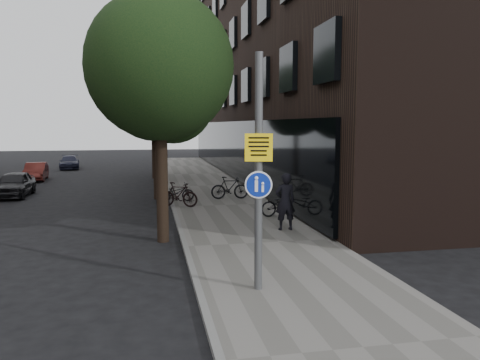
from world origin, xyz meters
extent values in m
plane|color=black|center=(0.00, 0.00, 0.00)|extent=(120.00, 120.00, 0.00)
cube|color=slate|center=(0.25, 10.00, 0.06)|extent=(4.50, 60.00, 0.12)
cube|color=slate|center=(-2.00, 10.00, 0.07)|extent=(0.15, 60.00, 0.13)
cube|color=black|center=(8.50, 22.00, 9.00)|extent=(12.00, 40.00, 18.00)
cylinder|color=black|center=(-2.60, 4.50, 1.60)|extent=(0.36, 0.36, 3.20)
sphere|color=black|center=(-2.60, 4.50, 5.30)|extent=(4.40, 4.40, 4.40)
sphere|color=black|center=(-2.20, 5.30, 4.30)|extent=(2.64, 2.64, 2.64)
cylinder|color=black|center=(-2.60, 13.00, 1.60)|extent=(0.36, 0.36, 3.20)
sphere|color=black|center=(-2.60, 13.00, 5.30)|extent=(5.00, 5.00, 5.00)
sphere|color=black|center=(-2.20, 13.80, 4.30)|extent=(3.00, 3.00, 3.00)
cylinder|color=black|center=(-2.60, 22.00, 1.60)|extent=(0.36, 0.36, 3.20)
sphere|color=black|center=(-2.60, 22.00, 5.30)|extent=(5.00, 5.00, 5.00)
sphere|color=black|center=(-2.20, 22.80, 4.30)|extent=(3.00, 3.00, 3.00)
cylinder|color=#595B5E|center=(-0.76, -0.46, 2.58)|extent=(0.16, 0.16, 4.91)
cube|color=yellow|center=(-0.76, -0.46, 3.12)|extent=(0.56, 0.16, 0.57)
cylinder|color=#0E279B|center=(-0.76, -0.46, 2.36)|extent=(0.49, 0.13, 0.50)
cylinder|color=white|center=(-0.76, -0.46, 2.36)|extent=(0.56, 0.15, 0.57)
imported|color=black|center=(1.40, 4.84, 1.07)|extent=(0.71, 0.48, 1.90)
imported|color=black|center=(2.00, 7.13, 0.58)|extent=(1.82, 0.79, 0.93)
imported|color=black|center=(0.72, 11.63, 0.65)|extent=(1.78, 0.57, 1.06)
imported|color=black|center=(-1.80, 11.27, 0.54)|extent=(1.68, 0.78, 0.85)
imported|color=black|center=(-1.79, 9.97, 0.64)|extent=(1.77, 1.21, 1.04)
imported|color=black|center=(-9.64, 15.18, 0.63)|extent=(1.51, 3.71, 1.26)
imported|color=maroon|center=(-10.20, 22.34, 0.57)|extent=(1.53, 3.58, 1.15)
imported|color=#1C1F34|center=(-9.39, 30.39, 0.54)|extent=(1.97, 3.87, 1.08)
camera|label=1|loc=(-2.98, -9.79, 3.58)|focal=35.00mm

